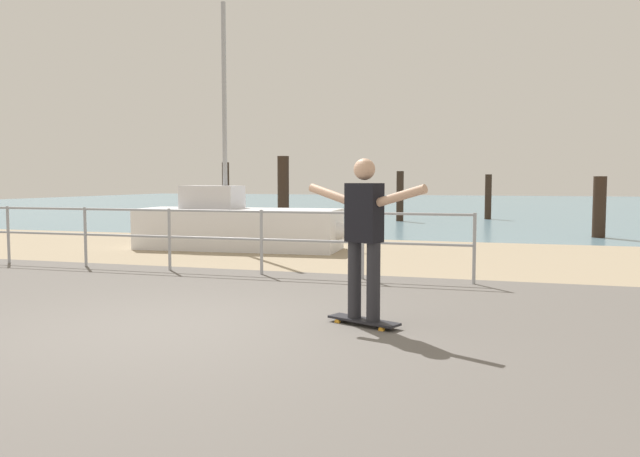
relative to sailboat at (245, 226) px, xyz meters
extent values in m
cube|color=#605B56|center=(2.29, -7.95, -0.52)|extent=(24.00, 10.00, 0.04)
cube|color=tan|center=(2.29, 0.05, -0.52)|extent=(24.00, 6.00, 0.04)
cube|color=slate|center=(2.29, 28.05, -0.52)|extent=(72.00, 50.00, 0.04)
cylinder|color=#9EA0A5|center=(-3.20, -3.35, 0.00)|extent=(0.05, 0.05, 1.05)
cylinder|color=#9EA0A5|center=(-1.56, -3.35, 0.00)|extent=(0.05, 0.05, 1.05)
cylinder|color=#9EA0A5|center=(0.09, -3.35, 0.00)|extent=(0.05, 0.05, 1.05)
cylinder|color=#9EA0A5|center=(1.73, -3.35, 0.00)|extent=(0.05, 0.05, 1.05)
cylinder|color=#9EA0A5|center=(3.38, -3.35, 0.00)|extent=(0.05, 0.05, 1.05)
cylinder|color=#9EA0A5|center=(5.02, -3.35, 0.00)|extent=(0.05, 0.05, 1.05)
cylinder|color=#9EA0A5|center=(-0.74, -3.35, 0.50)|extent=(11.51, 0.04, 0.04)
cylinder|color=#9EA0A5|center=(-0.74, -3.35, 0.05)|extent=(11.51, 0.04, 0.04)
cube|color=silver|center=(-0.16, -0.01, -0.07)|extent=(4.47, 1.65, 0.90)
cone|color=silver|center=(2.04, 0.12, -0.07)|extent=(1.14, 0.83, 0.77)
cylinder|color=#9EA0A5|center=(-0.46, -0.03, 2.58)|extent=(0.10, 0.10, 4.41)
cube|color=silver|center=(-0.76, -0.04, 0.63)|extent=(1.25, 0.97, 0.50)
cube|color=black|center=(4.08, -6.36, -0.45)|extent=(0.81, 0.50, 0.02)
cylinder|color=orange|center=(4.37, -6.40, -0.49)|extent=(0.07, 0.05, 0.06)
cylinder|color=orange|center=(4.31, -6.55, -0.49)|extent=(0.07, 0.05, 0.06)
cylinder|color=orange|center=(3.86, -6.18, -0.49)|extent=(0.07, 0.05, 0.06)
cylinder|color=orange|center=(3.79, -6.32, -0.49)|extent=(0.07, 0.05, 0.06)
cylinder|color=#26262B|center=(4.19, -6.41, -0.04)|extent=(0.14, 0.14, 0.80)
cylinder|color=#26262B|center=(3.97, -6.32, -0.04)|extent=(0.14, 0.14, 0.80)
cube|color=black|center=(4.08, -6.36, 0.66)|extent=(0.41, 0.33, 0.60)
sphere|color=tan|center=(4.08, -6.36, 1.10)|extent=(0.22, 0.22, 0.22)
cylinder|color=tan|center=(4.49, -6.54, 0.84)|extent=(0.54, 0.30, 0.23)
cylinder|color=tan|center=(3.67, -6.19, 0.84)|extent=(0.54, 0.30, 0.23)
cylinder|color=#332319|center=(-4.55, 8.66, 0.57)|extent=(0.26, 0.26, 2.18)
cylinder|color=#332319|center=(-1.48, 6.43, 0.62)|extent=(0.37, 0.37, 2.29)
cylinder|color=#332319|center=(1.59, 10.53, 0.41)|extent=(0.27, 0.27, 1.86)
cylinder|color=#332319|center=(4.66, 12.73, 0.35)|extent=(0.25, 0.25, 1.75)
cylinder|color=#332319|center=(7.73, 5.32, 0.29)|extent=(0.33, 0.33, 1.62)
camera|label=1|loc=(5.51, -12.65, 0.99)|focal=35.55mm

